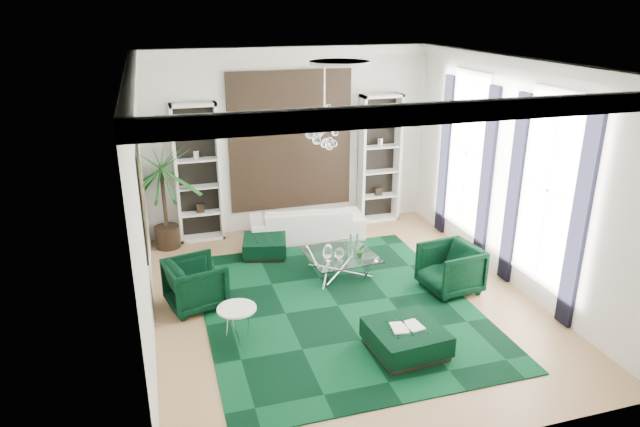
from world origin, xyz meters
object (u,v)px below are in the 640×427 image
object	(u,v)px
coffee_table	(340,264)
sofa	(307,222)
armchair_left	(196,284)
ottoman_side	(265,247)
armchair_right	(450,269)
side_table	(238,325)
ottoman_front	(406,339)
palm	(162,184)

from	to	relation	value
coffee_table	sofa	bearing A→B (deg)	93.39
armchair_left	ottoman_side	world-z (taller)	armchair_left
armchair_right	ottoman_side	world-z (taller)	armchair_right
sofa	side_table	bearing A→B (deg)	67.10
ottoman_side	side_table	bearing A→B (deg)	-108.81
ottoman_front	sofa	bearing A→B (deg)	92.86
sofa	armchair_right	bearing A→B (deg)	126.58
armchair_left	coffee_table	xyz separation A→B (m)	(2.56, 0.42, -0.19)
sofa	side_table	xyz separation A→B (m)	(-1.98, -3.49, -0.07)
armchair_left	coffee_table	bearing A→B (deg)	-94.20
sofa	armchair_left	distance (m)	3.35
armchair_left	ottoman_side	xyz separation A→B (m)	(1.44, 1.62, -0.22)
coffee_table	ottoman_side	world-z (taller)	coffee_table
coffee_table	armchair_left	bearing A→B (deg)	-170.72
coffee_table	ottoman_side	xyz separation A→B (m)	(-1.13, 1.20, -0.02)
armchair_right	ottoman_front	size ratio (longest dim) A/B	0.91
armchair_left	palm	bearing A→B (deg)	-6.06
armchair_right	side_table	distance (m)	3.72
armchair_right	ottoman_side	distance (m)	3.56
side_table	palm	bearing A→B (deg)	102.03
ottoman_side	palm	world-z (taller)	palm
ottoman_front	palm	distance (m)	5.70
ottoman_front	palm	world-z (taller)	palm
sofa	coffee_table	xyz separation A→B (m)	(0.11, -1.85, -0.14)
armchair_left	side_table	size ratio (longest dim) A/B	1.55
sofa	armchair_left	bearing A→B (deg)	49.49
sofa	ottoman_front	xyz separation A→B (m)	(0.22, -4.41, -0.14)
ottoman_side	coffee_table	bearing A→B (deg)	-46.85
ottoman_front	side_table	xyz separation A→B (m)	(-2.20, 0.92, 0.07)
sofa	coffee_table	world-z (taller)	sofa
ottoman_front	side_table	world-z (taller)	side_table
ottoman_side	side_table	world-z (taller)	side_table
armchair_left	ottoman_front	xyz separation A→B (m)	(2.67, -2.14, -0.20)
sofa	ottoman_side	distance (m)	1.22
armchair_right	palm	bearing A→B (deg)	-132.54
armchair_right	ottoman_front	bearing A→B (deg)	-51.85
armchair_right	ottoman_side	bearing A→B (deg)	-136.87
sofa	armchair_right	world-z (taller)	armchair_right
armchair_right	side_table	world-z (taller)	armchair_right
ottoman_side	palm	bearing A→B (deg)	151.76
armchair_left	ottoman_side	bearing A→B (deg)	-55.09
coffee_table	ottoman_side	distance (m)	1.65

